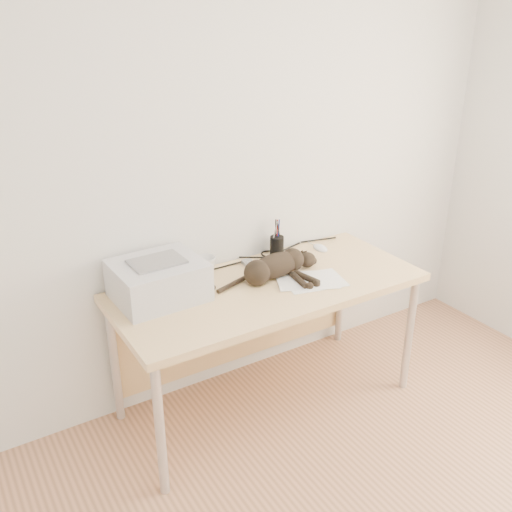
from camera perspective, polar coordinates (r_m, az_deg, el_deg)
wall_back at (r=3.01m, az=-2.40°, el=9.44°), size 3.50×0.00×3.50m
desk at (r=3.04m, az=0.36°, el=-4.41°), size 1.60×0.70×0.74m
printer at (r=2.78m, az=-9.75°, el=-2.37°), size 0.43×0.37×0.20m
papers at (r=2.96m, az=5.47°, el=-2.46°), size 0.39×0.33×0.01m
cat at (r=2.95m, az=1.82°, el=-1.18°), size 0.61×0.28×0.14m
mug at (r=3.01m, az=-4.97°, el=-0.94°), size 0.15×0.15×0.10m
pen_cup at (r=3.23m, az=2.09°, el=1.08°), size 0.08×0.08×0.20m
remote_grey at (r=3.07m, az=-0.31°, el=-1.15°), size 0.07×0.20×0.02m
remote_black at (r=3.06m, az=1.38°, el=-1.30°), size 0.08×0.17×0.02m
mouse at (r=3.34m, az=6.45°, el=0.99°), size 0.08×0.12×0.04m
cable_tangle at (r=3.15m, az=-1.78°, el=-0.54°), size 1.36×0.09×0.01m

